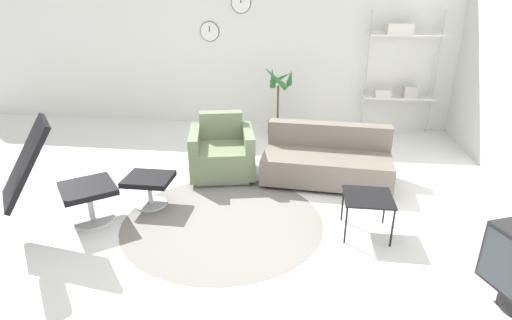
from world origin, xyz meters
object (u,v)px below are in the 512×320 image
side_table (368,200)px  potted_plant (278,108)px  couch_low (327,162)px  ottoman (149,184)px  shelf_unit (400,65)px  armchair_red (222,153)px  lounge_chair (39,166)px

side_table → potted_plant: bearing=110.1°
couch_low → potted_plant: 1.97m
ottoman → side_table: 2.36m
shelf_unit → couch_low: bearing=-119.4°
armchair_red → couch_low: 1.36m
lounge_chair → armchair_red: (1.41, 1.60, -0.41)m
side_table → shelf_unit: size_ratio=0.23×
potted_plant → ottoman: bearing=-114.2°
armchair_red → shelf_unit: bearing=-152.9°
ottoman → side_table: size_ratio=1.09×
lounge_chair → couch_low: (2.78, 1.59, -0.46)m
armchair_red → side_table: armchair_red is taller
ottoman → side_table: side_table is taller
couch_low → side_table: bearing=110.1°
couch_low → shelf_unit: size_ratio=0.81×
ottoman → armchair_red: (0.63, 0.95, 0.03)m
lounge_chair → shelf_unit: size_ratio=0.61×
side_table → potted_plant: (-1.11, 3.02, 0.08)m
couch_low → shelf_unit: shelf_unit is taller
armchair_red → side_table: bearing=131.6°
ottoman → armchair_red: size_ratio=0.53×
armchair_red → potted_plant: (0.60, 1.79, 0.16)m
armchair_red → shelf_unit: size_ratio=0.48×
lounge_chair → shelf_unit: shelf_unit is taller
side_table → shelf_unit: shelf_unit is taller
lounge_chair → side_table: bearing=57.2°
shelf_unit → side_table: bearing=-104.3°
couch_low → ottoman: bearing=29.5°
lounge_chair → ottoman: lounge_chair is taller
armchair_red → side_table: 2.11m
lounge_chair → armchair_red: bearing=99.0°
side_table → shelf_unit: bearing=75.7°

